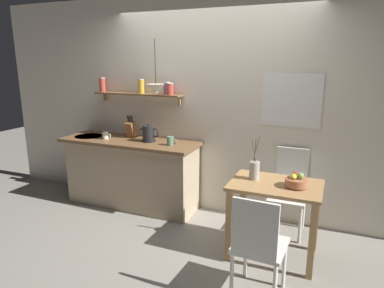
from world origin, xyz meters
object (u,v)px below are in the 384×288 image
Objects in this scene: electric_kettle at (149,134)px; coffee_mug_spare at (170,141)px; dining_chair_far at (289,188)px; twig_vase at (254,170)px; dining_table at (275,198)px; knife_block at (131,129)px; fruit_bowl at (296,181)px; dining_chair_near at (258,243)px; coffee_mug_by_sink at (106,135)px; pendant_lamp at (156,89)px.

electric_kettle is 0.35m from coffee_mug_spare.
twig_vase is at bearing -115.99° from dining_chair_far.
knife_block is at bearing 162.73° from dining_table.
dining_table is 4.15× the size of fruit_bowl.
electric_kettle reaches higher than dining_chair_far.
coffee_mug_spare is at bearing 161.88° from dining_table.
coffee_mug_spare is at bearing 138.85° from dining_chair_near.
dining_chair_far is 3.62× the size of electric_kettle.
twig_vase is (-0.22, 0.77, 0.34)m from dining_chair_near.
electric_kettle is 2.06× the size of coffee_mug_spare.
dining_chair_near reaches higher than dining_table.
fruit_bowl is at bearing -16.33° from knife_block.
coffee_mug_by_sink is 0.96m from pendant_lamp.
dining_chair_far is at bearing 4.92° from pendant_lamp.
pendant_lamp is at bearing -175.08° from dining_chair_far.
twig_vase is at bearing -10.46° from coffee_mug_by_sink.
coffee_mug_by_sink is (-2.06, 0.38, 0.10)m from twig_vase.
coffee_mug_by_sink is at bearing 153.13° from dining_chair_near.
electric_kettle is 0.58m from pendant_lamp.
pendant_lamp is at bearing 168.58° from coffee_mug_spare.
dining_table is at bearing 174.17° from fruit_bowl.
knife_block is 2.34× the size of coffee_mug_by_sink.
coffee_mug_spare is 0.65m from pendant_lamp.
dining_chair_far is 2.12× the size of twig_vase.
electric_kettle reaches higher than coffee_mug_by_sink.
dining_chair_far reaches higher than dining_chair_near.
coffee_mug_by_sink is (-2.28, 0.42, 0.34)m from dining_table.
fruit_bowl is 1.96m from pendant_lamp.
dining_chair_near is 2.48m from knife_block.
knife_block reaches higher than fruit_bowl.
twig_vase is 1.57m from pendant_lamp.
coffee_mug_by_sink is 1.01× the size of coffee_mug_spare.
dining_table is 0.93× the size of dining_chair_near.
dining_table is 2.34m from coffee_mug_by_sink.
dining_chair_near is 1.35m from dining_chair_far.
fruit_bowl is 0.32× the size of pendant_lamp.
pendant_lamp is at bearing 161.70° from twig_vase.
coffee_mug_spare is (0.34, -0.07, -0.05)m from electric_kettle.
pendant_lamp is (0.47, -0.15, 0.55)m from knife_block.
electric_kettle is at bearing -176.45° from dining_chair_far.
dining_chair_far is at bearing -0.22° from knife_block.
coffee_mug_by_sink is (-0.59, -0.09, -0.06)m from electric_kettle.
dining_chair_far is 1.94m from pendant_lamp.
dining_chair_far is 7.47× the size of coffee_mug_spare.
dining_table is at bearing -16.90° from electric_kettle.
twig_vase is (-0.22, 0.04, 0.25)m from dining_table.
dining_table is 0.63m from dining_chair_far.
dining_table is at bearing 89.84° from dining_chair_near.
twig_vase is 0.70× the size of pendant_lamp.
dining_chair_near reaches higher than fruit_bowl.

